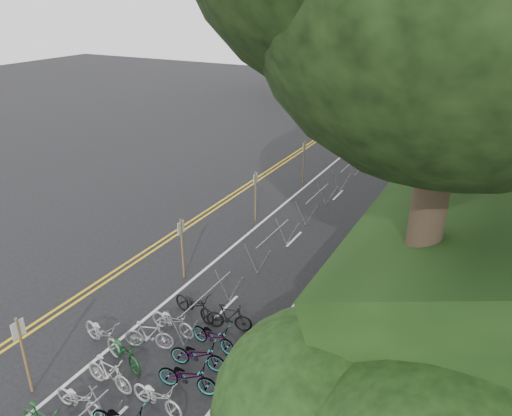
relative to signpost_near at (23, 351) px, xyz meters
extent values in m
plane|color=black|center=(-0.37, 1.99, -1.41)|extent=(120.00, 120.00, 0.00)
cube|color=gold|center=(-2.52, 11.99, -1.41)|extent=(0.12, 80.00, 0.01)
cube|color=gold|center=(-2.22, 11.99, -1.41)|extent=(0.12, 80.00, 0.01)
cube|color=silver|center=(0.63, 11.99, -1.41)|extent=(0.12, 80.00, 0.01)
cube|color=silver|center=(4.83, 11.99, -1.41)|extent=(0.12, 80.00, 0.01)
cube|color=silver|center=(2.73, 5.99, -1.41)|extent=(0.10, 1.60, 0.01)
cube|color=silver|center=(2.73, 11.99, -1.41)|extent=(0.10, 1.60, 0.01)
cube|color=silver|center=(2.73, 17.99, -1.41)|extent=(0.10, 1.60, 0.01)
cube|color=silver|center=(2.73, 23.99, -1.41)|extent=(0.10, 1.60, 0.01)
cube|color=silver|center=(2.73, 29.99, -1.41)|extent=(0.10, 1.60, 0.01)
cube|color=silver|center=(2.73, 35.99, -1.41)|extent=(0.10, 1.60, 0.01)
cube|color=maroon|center=(5.33, 13.99, -1.36)|extent=(0.25, 28.00, 0.10)
cube|color=#382819|center=(6.03, 23.99, -1.33)|extent=(1.40, 44.00, 0.16)
ellipsoid|color=#284C19|center=(6.83, 4.99, -0.37)|extent=(2.00, 2.80, 1.60)
ellipsoid|color=#284C19|center=(7.63, 9.99, 0.14)|extent=(2.60, 3.64, 2.08)
ellipsoid|color=#284C19|center=(8.83, 15.99, 0.58)|extent=(2.20, 3.08, 1.76)
ellipsoid|color=#284C19|center=(7.43, 21.99, 0.15)|extent=(3.00, 4.20, 2.40)
ellipsoid|color=#284C19|center=(8.13, 27.99, 0.31)|extent=(2.40, 3.36, 1.92)
ellipsoid|color=#284C19|center=(9.43, 31.99, 1.00)|extent=(2.80, 3.92, 2.24)
ellipsoid|color=#284C19|center=(6.63, 7.99, -0.51)|extent=(1.80, 2.52, 1.44)
ellipsoid|color=#284C19|center=(9.63, 19.99, 1.19)|extent=(3.20, 4.48, 2.56)
ellipsoid|color=black|center=(7.63, 2.49, -0.20)|extent=(5.28, 6.16, 3.52)
cylinder|color=#2D2319|center=(9.13, 4.99, 3.09)|extent=(0.85, 0.85, 6.61)
cylinder|color=#2D2319|center=(-9.37, 43.99, 1.89)|extent=(0.85, 0.85, 6.61)
ellipsoid|color=black|center=(-9.37, 43.99, 7.91)|extent=(9.03, 9.03, 8.58)
cylinder|color=#2D2319|center=(-6.37, 51.99, 1.64)|extent=(0.83, 0.83, 6.10)
ellipsoid|color=black|center=(-6.37, 51.99, 7.06)|extent=(7.90, 7.90, 7.51)
cylinder|color=#9DA0A5|center=(2.50, 0.10, -0.86)|extent=(0.55, 0.04, 1.08)
cylinder|color=#9DA0A5|center=(3.06, 0.10, -0.86)|extent=(0.55, 0.04, 1.08)
cylinder|color=#9DA0A5|center=(2.63, 4.99, -0.26)|extent=(0.05, 3.00, 0.05)
cylinder|color=#9DA0A5|center=(2.35, 3.59, -0.84)|extent=(0.58, 0.04, 1.13)
cylinder|color=#9DA0A5|center=(2.91, 3.59, -0.84)|extent=(0.58, 0.04, 1.13)
cylinder|color=#9DA0A5|center=(2.35, 6.39, -0.84)|extent=(0.58, 0.04, 1.13)
cylinder|color=#9DA0A5|center=(2.91, 6.39, -0.84)|extent=(0.58, 0.04, 1.13)
cylinder|color=#9DA0A5|center=(2.63, 9.99, -0.26)|extent=(0.05, 3.00, 0.05)
cylinder|color=#9DA0A5|center=(2.35, 8.59, -0.84)|extent=(0.58, 0.04, 1.13)
cylinder|color=#9DA0A5|center=(2.91, 8.59, -0.84)|extent=(0.58, 0.04, 1.13)
cylinder|color=#9DA0A5|center=(2.35, 11.39, -0.84)|extent=(0.58, 0.04, 1.13)
cylinder|color=#9DA0A5|center=(2.91, 11.39, -0.84)|extent=(0.58, 0.04, 1.13)
cylinder|color=#9DA0A5|center=(2.63, 14.99, -0.26)|extent=(0.05, 3.00, 0.05)
cylinder|color=#9DA0A5|center=(2.35, 13.59, -0.84)|extent=(0.58, 0.04, 1.13)
cylinder|color=#9DA0A5|center=(2.91, 13.59, -0.84)|extent=(0.58, 0.04, 1.13)
cylinder|color=#9DA0A5|center=(2.35, 16.39, -0.84)|extent=(0.58, 0.04, 1.13)
cylinder|color=#9DA0A5|center=(2.91, 16.39, -0.84)|extent=(0.58, 0.04, 1.13)
cylinder|color=#9DA0A5|center=(2.63, 19.99, -0.26)|extent=(0.05, 3.00, 0.05)
cylinder|color=#9DA0A5|center=(2.35, 18.59, -0.84)|extent=(0.58, 0.04, 1.13)
cylinder|color=#9DA0A5|center=(2.91, 18.59, -0.84)|extent=(0.58, 0.04, 1.13)
cylinder|color=#9DA0A5|center=(2.35, 21.39, -0.84)|extent=(0.58, 0.04, 1.13)
cylinder|color=#9DA0A5|center=(2.91, 21.39, -0.84)|extent=(0.58, 0.04, 1.13)
cylinder|color=#9DA0A5|center=(2.63, 24.99, -0.26)|extent=(0.05, 3.00, 0.05)
cylinder|color=#9DA0A5|center=(2.35, 23.59, -0.84)|extent=(0.58, 0.04, 1.13)
cylinder|color=#9DA0A5|center=(2.91, 23.59, -0.84)|extent=(0.58, 0.04, 1.13)
cylinder|color=#9DA0A5|center=(2.35, 26.39, -0.84)|extent=(0.58, 0.04, 1.13)
cylinder|color=#9DA0A5|center=(2.91, 26.39, -0.84)|extent=(0.58, 0.04, 1.13)
cylinder|color=brown|center=(0.00, 0.00, -0.18)|extent=(0.08, 0.08, 2.46)
cube|color=silver|center=(0.00, 0.00, 0.70)|extent=(0.02, 0.40, 0.50)
cylinder|color=brown|center=(0.23, 6.99, -0.16)|extent=(0.08, 0.08, 2.50)
cube|color=silver|center=(0.23, 6.99, 0.74)|extent=(0.02, 0.40, 0.50)
cylinder|color=brown|center=(0.23, 12.99, -0.16)|extent=(0.08, 0.08, 2.50)
cube|color=silver|center=(0.23, 12.99, 0.74)|extent=(0.02, 0.40, 0.50)
cylinder|color=brown|center=(0.23, 18.99, -0.16)|extent=(0.08, 0.08, 2.50)
cube|color=silver|center=(0.23, 18.99, 0.74)|extent=(0.02, 0.40, 0.50)
cylinder|color=brown|center=(0.23, 24.99, -0.16)|extent=(0.08, 0.08, 2.50)
cube|color=silver|center=(0.23, 24.99, 0.74)|extent=(0.02, 0.40, 0.50)
imported|color=#9E9EA3|center=(0.44, 2.36, -0.90)|extent=(1.16, 2.05, 1.02)
imported|color=beige|center=(1.74, 0.11, -0.99)|extent=(0.56, 1.60, 0.84)
imported|color=beige|center=(1.84, 1.14, -0.91)|extent=(0.55, 1.69, 1.00)
imported|color=beige|center=(3.54, 1.11, -0.96)|extent=(0.73, 1.75, 0.90)
imported|color=#144C1E|center=(1.54, 2.08, -0.94)|extent=(1.16, 1.90, 0.94)
imported|color=slate|center=(3.83, 2.08, -0.94)|extent=(0.90, 1.88, 0.95)
imported|color=#9E9EA3|center=(1.74, 3.01, -0.93)|extent=(0.96, 1.66, 0.96)
imported|color=slate|center=(3.58, 2.97, -0.95)|extent=(0.91, 1.82, 0.92)
imported|color=#9E9EA3|center=(1.93, 3.98, -0.95)|extent=(0.75, 1.79, 0.92)
imported|color=slate|center=(3.51, 3.95, -0.97)|extent=(0.80, 1.73, 0.88)
imported|color=black|center=(2.07, 5.04, -0.92)|extent=(1.02, 1.95, 0.97)
imported|color=black|center=(3.46, 4.98, -0.94)|extent=(0.81, 1.64, 0.95)
camera|label=1|loc=(10.55, -6.61, 8.86)|focal=35.00mm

